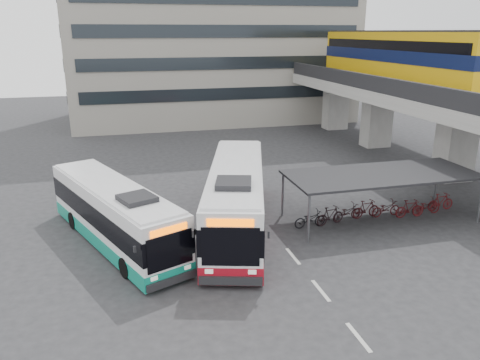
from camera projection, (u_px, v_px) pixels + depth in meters
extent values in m
plane|color=#28282B|center=(239.00, 263.00, 20.29)|extent=(120.00, 120.00, 0.00)
cube|color=gray|center=(456.00, 146.00, 31.09)|extent=(2.20, 1.60, 4.60)
cube|color=gray|center=(377.00, 120.00, 40.30)|extent=(2.20, 1.60, 4.60)
cube|color=gray|center=(336.00, 106.00, 47.67)|extent=(2.20, 1.60, 4.60)
cube|color=gray|center=(423.00, 97.00, 33.94)|extent=(8.00, 32.00, 0.90)
cube|color=black|center=(379.00, 84.00, 32.72)|extent=(0.35, 32.00, 1.10)
cube|color=black|center=(469.00, 82.00, 34.54)|extent=(0.35, 32.00, 1.10)
cube|color=#C5920B|center=(398.00, 58.00, 36.53)|extent=(2.90, 20.00, 3.90)
cube|color=#091032|center=(399.00, 55.00, 36.47)|extent=(2.98, 20.02, 0.90)
cube|color=black|center=(400.00, 45.00, 36.23)|extent=(2.96, 19.20, 0.70)
cube|color=black|center=(401.00, 32.00, 35.94)|extent=(2.70, 19.60, 0.25)
cylinder|color=#595B60|center=(283.00, 194.00, 25.24)|extent=(0.12, 0.12, 2.40)
cylinder|color=#595B60|center=(436.00, 180.00, 27.57)|extent=(0.12, 0.12, 2.40)
cylinder|color=#595B60|center=(309.00, 219.00, 21.93)|extent=(0.12, 0.12, 2.40)
cube|color=black|center=(382.00, 174.00, 24.36)|extent=(10.00, 4.00, 0.12)
imported|color=black|center=(309.00, 218.00, 24.01)|extent=(1.71, 0.60, 0.90)
imported|color=black|center=(329.00, 215.00, 24.27)|extent=(1.66, 0.47, 1.00)
imported|color=black|center=(349.00, 214.00, 24.56)|extent=(1.71, 0.60, 0.90)
imported|color=black|center=(369.00, 211.00, 24.82)|extent=(1.66, 0.47, 1.00)
imported|color=#350C0F|center=(388.00, 210.00, 25.12)|extent=(1.71, 0.60, 0.90)
imported|color=#3F0C0F|center=(407.00, 207.00, 25.38)|extent=(1.66, 0.47, 1.00)
imported|color=#490C0F|center=(425.00, 206.00, 25.67)|extent=(1.71, 0.60, 0.90)
imported|color=#540C0F|center=(443.00, 203.00, 25.93)|extent=(1.66, 0.47, 1.00)
cube|color=gray|center=(209.00, 3.00, 51.11)|extent=(30.00, 15.00, 25.00)
cube|color=beige|center=(358.00, 337.00, 15.37)|extent=(0.15, 1.60, 0.01)
cube|color=beige|center=(321.00, 290.00, 18.13)|extent=(0.15, 1.60, 0.01)
cube|color=beige|center=(293.00, 256.00, 20.89)|extent=(0.15, 1.60, 0.01)
cube|color=white|center=(236.00, 195.00, 23.32)|extent=(5.78, 12.10, 2.72)
cube|color=maroon|center=(236.00, 218.00, 23.71)|extent=(5.83, 12.15, 0.74)
cube|color=black|center=(236.00, 193.00, 23.29)|extent=(5.84, 12.14, 1.14)
cube|color=#EB5600|center=(230.00, 223.00, 17.36)|extent=(1.72, 0.58, 0.30)
cube|color=black|center=(234.00, 183.00, 20.02)|extent=(1.90, 1.95, 0.28)
cylinder|color=black|center=(206.00, 253.00, 20.14)|extent=(0.56, 1.03, 0.99)
cylinder|color=black|center=(259.00, 197.00, 26.85)|extent=(0.56, 1.03, 0.99)
cube|color=white|center=(114.00, 211.00, 21.77)|extent=(6.10, 10.53, 2.40)
cube|color=#0E7E66|center=(116.00, 233.00, 22.11)|extent=(6.15, 10.58, 0.65)
cube|color=black|center=(114.00, 209.00, 21.74)|extent=(6.16, 10.57, 1.00)
cube|color=#EB5600|center=(169.00, 230.00, 17.54)|extent=(1.47, 0.68, 0.26)
cube|color=black|center=(137.00, 199.00, 19.37)|extent=(1.77, 1.80, 0.24)
cylinder|color=black|center=(126.00, 268.00, 18.99)|extent=(0.58, 0.91, 0.87)
cylinder|color=black|center=(112.00, 211.00, 24.94)|extent=(0.58, 0.91, 0.87)
imported|color=black|center=(102.00, 217.00, 22.87)|extent=(0.79, 0.79, 1.85)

